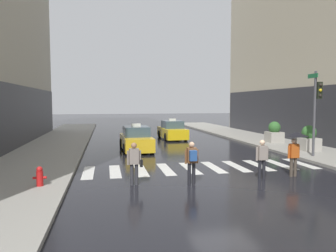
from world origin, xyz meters
The scene contains 12 objects.
ground_plane centered at (0.00, 0.00, 0.00)m, with size 160.00×160.00×0.00m, color black.
crosswalk_markings centered at (0.00, 3.00, 0.00)m, with size 11.30×2.80×0.01m.
traffic_light_pole centered at (7.09, 4.18, 3.26)m, with size 0.44×0.84×4.80m.
taxi_lead centered at (-2.63, 9.21, 0.72)m, with size 2.04×4.59×1.80m.
taxi_second centered at (1.12, 15.21, 0.72)m, with size 2.03×4.59×1.80m.
pedestrian_with_umbrella centered at (3.40, 0.48, 1.52)m, with size 0.96×0.96×1.94m.
pedestrian_with_backpack centered at (-1.30, 0.19, 0.97)m, with size 0.55×0.43×1.65m.
pedestrian_with_handbag centered at (-3.53, 0.43, 0.93)m, with size 0.60×0.24×1.65m.
pedestrian_plain_coat centered at (1.74, 0.28, 0.94)m, with size 0.55×0.24×1.65m.
fire_hydrant centered at (-6.98, 0.39, 0.51)m, with size 0.48×0.24×0.72m.
planter_near_corner centered at (8.07, 6.10, 0.87)m, with size 1.10×1.10×1.60m.
planter_mid_block centered at (8.09, 10.30, 0.87)m, with size 1.10×1.10×1.60m.
Camera 1 is at (-4.58, -11.48, 3.17)m, focal length 33.38 mm.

